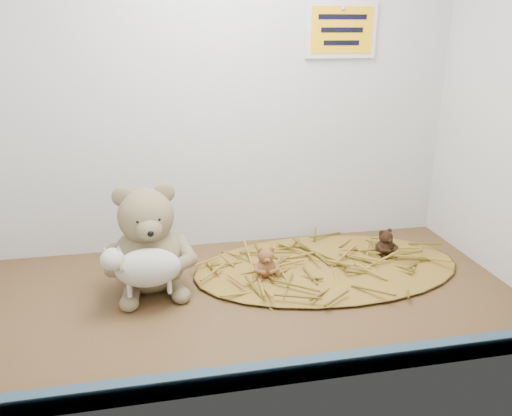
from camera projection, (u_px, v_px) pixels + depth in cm
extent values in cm
cube|color=#492F19|center=(244.00, 296.00, 109.11)|extent=(120.00, 60.00, 0.40)
cube|color=silver|center=(222.00, 73.00, 121.77)|extent=(120.00, 0.40, 90.00)
cube|color=#365167|center=(275.00, 372.00, 81.90)|extent=(119.28, 2.20, 3.60)
ellipsoid|color=brown|center=(327.00, 266.00, 121.39)|extent=(65.36, 37.95, 1.26)
cube|color=#FFB20D|center=(341.00, 30.00, 123.40)|extent=(16.00, 1.20, 11.00)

